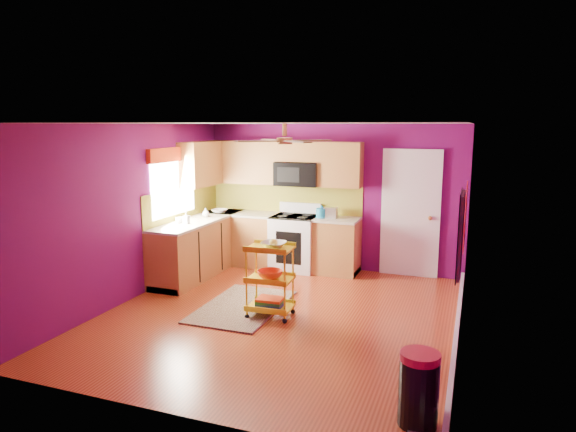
% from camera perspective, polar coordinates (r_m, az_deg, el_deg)
% --- Properties ---
extents(ground, '(5.00, 5.00, 0.00)m').
position_cam_1_polar(ground, '(6.89, -0.95, -11.02)').
color(ground, maroon).
rests_on(ground, ground).
extents(room_envelope, '(4.54, 5.04, 2.52)m').
position_cam_1_polar(room_envelope, '(6.47, -0.77, 2.56)').
color(room_envelope, '#600A52').
rests_on(room_envelope, ground).
extents(lower_cabinets, '(2.81, 2.31, 0.94)m').
position_cam_1_polar(lower_cabinets, '(8.87, -4.85, -3.28)').
color(lower_cabinets, brown).
rests_on(lower_cabinets, ground).
extents(electric_range, '(0.76, 0.66, 1.13)m').
position_cam_1_polar(electric_range, '(8.88, 0.79, -2.90)').
color(electric_range, white).
rests_on(electric_range, ground).
extents(upper_cabinetry, '(2.80, 2.30, 1.26)m').
position_cam_1_polar(upper_cabinetry, '(8.93, -3.40, 5.71)').
color(upper_cabinetry, brown).
rests_on(upper_cabinetry, ground).
extents(left_window, '(0.08, 1.35, 1.08)m').
position_cam_1_polar(left_window, '(8.41, -12.62, 4.78)').
color(left_window, white).
rests_on(left_window, ground).
extents(panel_door, '(0.95, 0.11, 2.15)m').
position_cam_1_polar(panel_door, '(8.64, 13.44, 0.12)').
color(panel_door, white).
rests_on(panel_door, ground).
extents(right_wall_art, '(0.04, 2.74, 1.04)m').
position_cam_1_polar(right_wall_art, '(5.75, 18.91, -0.87)').
color(right_wall_art, black).
rests_on(right_wall_art, ground).
extents(ceiling_fan, '(1.01, 1.01, 0.26)m').
position_cam_1_polar(ceiling_fan, '(6.61, -0.38, 8.44)').
color(ceiling_fan, '#BF8C3F').
rests_on(ceiling_fan, ground).
extents(shag_rug, '(1.03, 1.67, 0.02)m').
position_cam_1_polar(shag_rug, '(7.21, -5.08, -9.96)').
color(shag_rug, black).
rests_on(shag_rug, ground).
extents(rolling_cart, '(0.60, 0.45, 1.05)m').
position_cam_1_polar(rolling_cart, '(6.70, -1.95, -6.78)').
color(rolling_cart, yellow).
rests_on(rolling_cart, ground).
extents(trash_can, '(0.38, 0.40, 0.64)m').
position_cam_1_polar(trash_can, '(4.63, 14.32, -18.13)').
color(trash_can, black).
rests_on(trash_can, ground).
extents(teal_kettle, '(0.18, 0.18, 0.21)m').
position_cam_1_polar(teal_kettle, '(8.63, 3.74, 0.36)').
color(teal_kettle, teal).
rests_on(teal_kettle, lower_cabinets).
extents(toaster, '(0.22, 0.15, 0.18)m').
position_cam_1_polar(toaster, '(8.61, 4.77, 0.37)').
color(toaster, beige).
rests_on(toaster, lower_cabinets).
extents(soap_bottle_a, '(0.09, 0.09, 0.19)m').
position_cam_1_polar(soap_bottle_a, '(8.25, -11.24, -0.19)').
color(soap_bottle_a, '#EA3F72').
rests_on(soap_bottle_a, lower_cabinets).
extents(soap_bottle_b, '(0.12, 0.12, 0.15)m').
position_cam_1_polar(soap_bottle_b, '(8.79, -9.12, 0.38)').
color(soap_bottle_b, white).
rests_on(soap_bottle_b, lower_cabinets).
extents(counter_dish, '(0.27, 0.27, 0.07)m').
position_cam_1_polar(counter_dish, '(9.17, -7.60, 0.55)').
color(counter_dish, white).
rests_on(counter_dish, lower_cabinets).
extents(counter_cup, '(0.12, 0.12, 0.09)m').
position_cam_1_polar(counter_cup, '(8.33, -11.99, -0.45)').
color(counter_cup, white).
rests_on(counter_cup, lower_cabinets).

